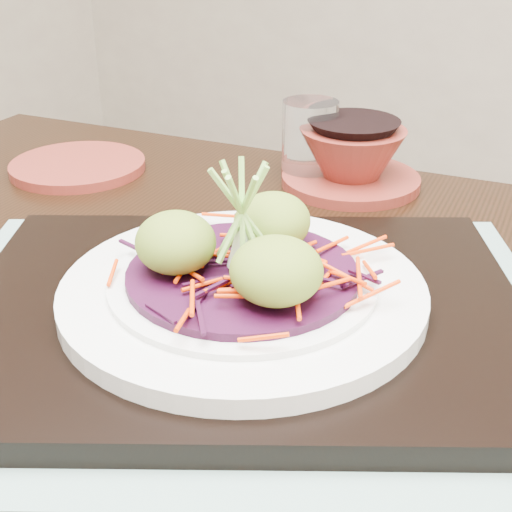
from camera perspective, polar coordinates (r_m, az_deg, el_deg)
The scene contains 11 objects.
dining_table at distance 0.68m, azimuth -1.83°, elevation -9.58°, with size 1.19×0.87×0.70m.
placemat at distance 0.58m, azimuth -1.03°, elevation -5.48°, with size 0.51×0.40×0.00m, color gray.
serving_tray at distance 0.57m, azimuth -1.04°, elevation -4.45°, with size 0.44×0.33×0.02m, color black.
white_plate at distance 0.56m, azimuth -1.06°, elevation -2.75°, with size 0.29×0.29×0.02m.
cabbage_bed at distance 0.55m, azimuth -1.07°, elevation -1.44°, with size 0.18×0.18×0.01m, color #350A28.
carrot_julienne at distance 0.55m, azimuth -1.08°, elevation -0.63°, with size 0.22×0.22×0.01m, color #ED3804, non-canonical shape.
guacamole_scoops at distance 0.54m, azimuth -1.13°, elevation 0.91°, with size 0.16×0.14×0.05m.
scallion_garnish at distance 0.53m, azimuth -1.11°, elevation 3.06°, with size 0.07×0.07×0.10m, color #88C54E, non-canonical shape.
terracotta_side_plate at distance 0.93m, azimuth -14.06°, elevation 7.00°, with size 0.17×0.17×0.01m, color maroon.
water_glass at distance 0.87m, azimuth 4.31°, elevation 9.20°, with size 0.07×0.07×0.10m, color white.
terracotta_bowl_set at distance 0.85m, azimuth 7.67°, elevation 7.59°, with size 0.19×0.19×0.07m.
Camera 1 is at (0.26, -0.38, 1.01)m, focal length 50.00 mm.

